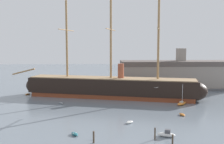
% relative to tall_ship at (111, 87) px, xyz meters
% --- Properties ---
extents(tall_ship, '(65.88, 22.63, 32.27)m').
position_rel_tall_ship_xyz_m(tall_ship, '(0.00, 0.00, 0.00)').
color(tall_ship, brown).
rests_on(tall_ship, ground).
extents(dinghy_foreground_left, '(1.96, 2.39, 0.52)m').
position_rel_tall_ship_xyz_m(dinghy_foreground_left, '(-8.18, -37.25, -3.25)').
color(dinghy_foreground_left, '#236670').
rests_on(dinghy_foreground_left, ground).
extents(motorboat_foreground_right, '(3.70, 2.44, 1.44)m').
position_rel_tall_ship_xyz_m(motorboat_foreground_right, '(9.57, -38.62, -3.01)').
color(motorboat_foreground_right, silver).
rests_on(motorboat_foreground_right, ground).
extents(dinghy_near_centre, '(2.23, 2.22, 0.52)m').
position_rel_tall_ship_xyz_m(dinghy_near_centre, '(3.28, -29.63, -3.25)').
color(dinghy_near_centre, silver).
rests_on(dinghy_near_centre, ground).
extents(dinghy_mid_right, '(1.48, 2.43, 0.54)m').
position_rel_tall_ship_xyz_m(dinghy_mid_right, '(17.08, -23.51, -3.25)').
color(dinghy_mid_right, orange).
rests_on(dinghy_mid_right, ground).
extents(dinghy_alongside_bow, '(1.83, 2.00, 0.45)m').
position_rel_tall_ship_xyz_m(dinghy_alongside_bow, '(-15.17, -9.03, -3.29)').
color(dinghy_alongside_bow, gray).
rests_on(dinghy_alongside_bow, ground).
extents(sailboat_alongside_stern, '(4.19, 4.32, 6.03)m').
position_rel_tall_ship_xyz_m(sailboat_alongside_stern, '(20.37, -11.92, -3.01)').
color(sailboat_alongside_stern, orange).
rests_on(sailboat_alongside_stern, ground).
extents(dinghy_far_left, '(1.99, 1.92, 0.45)m').
position_rel_tall_ship_xyz_m(dinghy_far_left, '(-29.17, 6.13, -3.29)').
color(dinghy_far_left, orange).
rests_on(dinghy_far_left, ground).
extents(sailboat_far_right, '(2.74, 3.16, 4.21)m').
position_rel_tall_ship_xyz_m(sailboat_far_right, '(29.11, 7.16, -3.16)').
color(sailboat_far_right, '#B22D28').
rests_on(sailboat_far_right, ground).
extents(mooring_piling_nearest, '(0.26, 0.26, 2.25)m').
position_rel_tall_ship_xyz_m(mooring_piling_nearest, '(7.02, -40.08, -2.39)').
color(mooring_piling_nearest, '#423323').
rests_on(mooring_piling_nearest, ground).
extents(mooring_piling_left_pair, '(0.32, 0.32, 1.70)m').
position_rel_tall_ship_xyz_m(mooring_piling_left_pair, '(9.76, -42.32, -2.67)').
color(mooring_piling_left_pair, '#4C3D2D').
rests_on(mooring_piling_left_pair, ground).
extents(mooring_piling_right_pair, '(0.33, 0.33, 2.17)m').
position_rel_tall_ship_xyz_m(mooring_piling_right_pair, '(-4.34, -41.49, -2.43)').
color(mooring_piling_right_pair, '#4C3D2D').
rests_on(mooring_piling_right_pair, ground).
extents(dockside_warehouse_right, '(48.50, 14.54, 16.06)m').
position_rel_tall_ship_xyz_m(dockside_warehouse_right, '(27.05, 17.96, 2.00)').
color(dockside_warehouse_right, '#565659').
rests_on(dockside_warehouse_right, ground).
extents(seagull_in_flight, '(1.21, 0.41, 0.13)m').
position_rel_tall_ship_xyz_m(seagull_in_flight, '(9.08, -29.90, 4.64)').
color(seagull_in_flight, silver).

